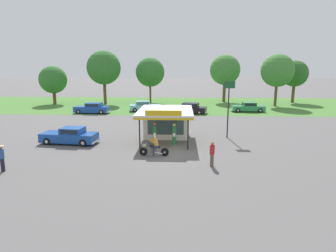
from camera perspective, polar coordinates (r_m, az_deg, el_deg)
name	(u,v)px	position (r m, az deg, el deg)	size (l,w,h in m)	color
ground_plane	(169,154)	(23.09, 0.24, -5.48)	(300.00, 300.00, 0.00)	#5B5959
grass_verge_strip	(176,105)	(52.48, 1.67, 4.27)	(120.00, 24.00, 0.01)	#477A33
service_station_kiosk	(166,120)	(27.97, -0.34, 1.14)	(4.95, 6.80, 3.34)	silver
gas_pump_nearside	(155,135)	(25.22, -2.62, -1.79)	(0.44, 0.44, 2.05)	slate
gas_pump_offside	(174,136)	(25.13, 1.23, -1.90)	(0.44, 0.44, 1.99)	slate
motorcycle_with_rider	(154,148)	(22.38, -2.69, -4.31)	(2.31, 0.70, 1.58)	black
featured_classic_sedan	(70,136)	(27.37, -18.90, -1.91)	(5.32, 2.30, 1.48)	#19479E
parked_car_back_row_far_left	(145,107)	(44.72, -4.59, 3.86)	(5.14, 2.40, 1.58)	#7AC6D1
parked_car_back_row_centre	(248,107)	(45.83, 15.61, 3.58)	(5.11, 1.92, 1.45)	#2D844C
parked_car_back_row_left	(189,108)	(42.79, 4.22, 3.49)	(5.56, 3.08, 1.54)	black
parked_car_back_row_right	(92,108)	(44.11, -14.79, 3.39)	(5.34, 2.17, 1.55)	#19479E
bystander_chatting_near_pumps	(2,157)	(21.95, -30.10, -5.42)	(0.39, 0.39, 1.77)	black
bystander_strolling_foreground	(212,153)	(20.21, 8.74, -5.35)	(0.34, 0.34, 1.78)	brown
bystander_leaning_by_kiosk	(177,117)	(34.30, 1.74, 1.80)	(0.34, 0.34, 1.73)	#2D3351
bystander_standing_back_lot	(169,116)	(35.42, 0.21, 2.01)	(0.34, 0.34, 1.61)	black
tree_oak_right	(225,70)	(57.08, 11.25, 10.77)	(5.76, 5.76, 9.05)	brown
tree_oak_far_right	(104,69)	(54.19, -12.62, 11.05)	(6.11, 6.11, 9.66)	brown
tree_oak_far_left	(278,71)	(53.40, 20.95, 10.11)	(5.61, 5.61, 8.94)	brown
tree_oak_left	(53,80)	(56.84, -21.82, 8.44)	(4.96, 4.96, 6.93)	brown
tree_oak_centre	(150,72)	(55.60, -3.57, 10.58)	(5.47, 5.47, 8.46)	brown
tree_oak_distant_spare	(295,74)	(59.99, 23.84, 9.46)	(4.90, 4.90, 7.94)	brown
roadside_pole_sign	(229,100)	(28.15, 11.92, 5.08)	(1.10, 0.12, 5.50)	black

